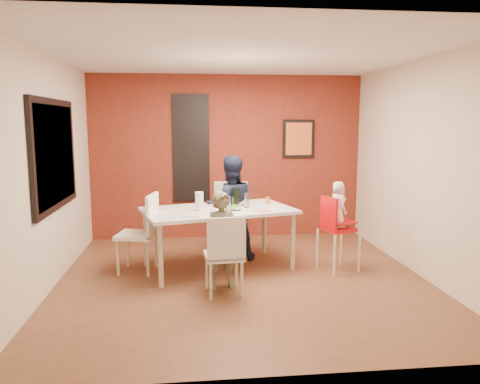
{
  "coord_description": "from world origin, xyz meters",
  "views": [
    {
      "loc": [
        -0.64,
        -5.53,
        1.93
      ],
      "look_at": [
        0.0,
        0.3,
        1.05
      ],
      "focal_mm": 35.0,
      "sensor_mm": 36.0,
      "label": 1
    }
  ],
  "objects": [
    {
      "name": "child_near",
      "position": [
        -0.26,
        -0.27,
        0.57
      ],
      "size": [
        0.48,
        0.38,
        1.14
      ],
      "primitive_type": "imported",
      "rotation": [
        0.0,
        0.0,
        0.28
      ],
      "color": "brown",
      "rests_on": "ground"
    },
    {
      "name": "glassblock_surround",
      "position": [
        -0.6,
        2.21,
        1.5
      ],
      "size": [
        0.6,
        0.03,
        1.76
      ],
      "primitive_type": "cube",
      "color": "black",
      "rests_on": "wall_back"
    },
    {
      "name": "condiment_green",
      "position": [
        -0.05,
        0.62,
        0.87
      ],
      "size": [
        0.03,
        0.03,
        0.13
      ],
      "primitive_type": "cylinder",
      "color": "#2F6B23",
      "rests_on": "dining_table"
    },
    {
      "name": "salad_bowl_b",
      "position": [
        0.07,
        0.75,
        0.82
      ],
      "size": [
        0.21,
        0.21,
        0.05
      ],
      "primitive_type": "imported",
      "rotation": [
        0.0,
        0.0,
        -0.05
      ],
      "color": "white",
      "rests_on": "dining_table"
    },
    {
      "name": "art_print_frame",
      "position": [
        1.2,
        2.21,
        1.65
      ],
      "size": [
        0.54,
        0.03,
        0.64
      ],
      "primitive_type": "cube",
      "color": "black",
      "rests_on": "wall_back"
    },
    {
      "name": "wall_back",
      "position": [
        0.0,
        2.25,
        1.35
      ],
      "size": [
        4.5,
        0.02,
        2.7
      ],
      "primitive_type": "cube",
      "color": "beige",
      "rests_on": "ground"
    },
    {
      "name": "chair_left",
      "position": [
        -1.24,
        0.45,
        0.57
      ],
      "size": [
        0.56,
        0.56,
        1.02
      ],
      "rotation": [
        0.0,
        0.0,
        4.51
      ],
      "color": "white",
      "rests_on": "ground"
    },
    {
      "name": "plate_far_left",
      "position": [
        -0.97,
        0.63,
        0.81
      ],
      "size": [
        0.22,
        0.22,
        0.01
      ],
      "primitive_type": "cube",
      "rotation": [
        0.0,
        0.0,
        -0.11
      ],
      "color": "silver",
      "rests_on": "dining_table"
    },
    {
      "name": "high_chair",
      "position": [
        1.24,
        0.22,
        0.59
      ],
      "size": [
        0.52,
        0.52,
        0.99
      ],
      "rotation": [
        0.0,
        0.0,
        1.89
      ],
      "color": "red",
      "rests_on": "ground"
    },
    {
      "name": "wine_glass_b",
      "position": [
        0.12,
        0.56,
        0.9
      ],
      "size": [
        0.07,
        0.07,
        0.2
      ],
      "primitive_type": "cylinder",
      "color": "silver",
      "rests_on": "dining_table"
    },
    {
      "name": "child_far",
      "position": [
        -0.07,
        0.87,
        0.74
      ],
      "size": [
        0.78,
        0.64,
        1.47
      ],
      "primitive_type": "imported",
      "rotation": [
        0.0,
        0.0,
        3.26
      ],
      "color": "#161B31",
      "rests_on": "ground"
    },
    {
      "name": "sippy_cup",
      "position": [
        0.44,
        0.79,
        0.85
      ],
      "size": [
        0.06,
        0.06,
        0.1
      ],
      "primitive_type": "cylinder",
      "color": "orange",
      "rests_on": "dining_table"
    },
    {
      "name": "paper_towel_roll",
      "position": [
        -0.51,
        0.42,
        0.92
      ],
      "size": [
        0.11,
        0.11,
        0.24
      ],
      "primitive_type": "cylinder",
      "color": "white",
      "rests_on": "dining_table"
    },
    {
      "name": "chair_near",
      "position": [
        -0.26,
        -0.51,
        0.51
      ],
      "size": [
        0.46,
        0.46,
        0.91
      ],
      "rotation": [
        0.0,
        0.0,
        3.22
      ],
      "color": "beige",
      "rests_on": "ground"
    },
    {
      "name": "dining_table",
      "position": [
        -0.27,
        0.5,
        0.73
      ],
      "size": [
        2.14,
        1.54,
        0.8
      ],
      "rotation": [
        0.0,
        0.0,
        0.27
      ],
      "color": "silver",
      "rests_on": "ground"
    },
    {
      "name": "wine_glass_a",
      "position": [
        -0.15,
        0.32,
        0.9
      ],
      "size": [
        0.07,
        0.07,
        0.2
      ],
      "primitive_type": "cylinder",
      "color": "silver",
      "rests_on": "dining_table"
    },
    {
      "name": "glassblock_strip",
      "position": [
        -0.6,
        2.21,
        1.5
      ],
      "size": [
        0.55,
        0.03,
        1.7
      ],
      "primitive_type": "cube",
      "color": "silver",
      "rests_on": "wall_back"
    },
    {
      "name": "salad_bowl_a",
      "position": [
        -0.06,
        0.41,
        0.82
      ],
      "size": [
        0.21,
        0.21,
        0.05
      ],
      "primitive_type": "imported",
      "rotation": [
        0.0,
        0.0,
        -0.13
      ],
      "color": "white",
      "rests_on": "dining_table"
    },
    {
      "name": "plate_far_mid",
      "position": [
        -0.35,
        0.78,
        0.81
      ],
      "size": [
        0.25,
        0.25,
        0.01
      ],
      "primitive_type": "cube",
      "rotation": [
        0.0,
        0.0,
        0.08
      ],
      "color": "silver",
      "rests_on": "dining_table"
    },
    {
      "name": "plate_near_right",
      "position": [
        0.3,
        0.34,
        0.81
      ],
      "size": [
        0.2,
        0.2,
        0.01
      ],
      "primitive_type": "cube",
      "rotation": [
        0.0,
        0.0,
        -0.01
      ],
      "color": "silver",
      "rests_on": "dining_table"
    },
    {
      "name": "condiment_red",
      "position": [
        -0.19,
        0.54,
        0.86
      ],
      "size": [
        0.03,
        0.03,
        0.12
      ],
      "primitive_type": "cylinder",
      "color": "red",
      "rests_on": "dining_table"
    },
    {
      "name": "ground",
      "position": [
        0.0,
        0.0,
        0.0
      ],
      "size": [
        4.5,
        4.5,
        0.0
      ],
      "primitive_type": "plane",
      "color": "brown",
      "rests_on": "ground"
    },
    {
      "name": "wall_right",
      "position": [
        2.25,
        0.0,
        1.35
      ],
      "size": [
        0.02,
        4.5,
        2.7
      ],
      "primitive_type": "cube",
      "color": "beige",
      "rests_on": "ground"
    },
    {
      "name": "chair_far",
      "position": [
        -0.05,
        1.12,
        0.59
      ],
      "size": [
        0.57,
        0.57,
        1.06
      ],
      "rotation": [
        0.0,
        0.0,
        -0.19
      ],
      "color": "silver",
      "rests_on": "ground"
    },
    {
      "name": "ceiling",
      "position": [
        0.0,
        0.0,
        2.7
      ],
      "size": [
        4.5,
        4.5,
        0.02
      ],
      "primitive_type": "cube",
      "color": "silver",
      "rests_on": "wall_back"
    },
    {
      "name": "toddler",
      "position": [
        1.26,
        0.23,
        0.88
      ],
      "size": [
        0.25,
        0.33,
        0.59
      ],
      "primitive_type": "imported",
      "rotation": [
        0.0,
        0.0,
        1.8
      ],
      "color": "white",
      "rests_on": "high_chair"
    },
    {
      "name": "wall_front",
      "position": [
        0.0,
        -2.25,
        1.35
      ],
      "size": [
        4.5,
        0.02,
        2.7
      ],
      "primitive_type": "cube",
      "color": "beige",
      "rests_on": "ground"
    },
    {
      "name": "plate_near_left",
      "position": [
        -0.61,
        0.09,
        0.81
      ],
      "size": [
        0.23,
        0.23,
        0.01
      ],
      "primitive_type": "cube",
      "rotation": [
        0.0,
        0.0,
        -0.15
      ],
      "color": "white",
      "rests_on": "dining_table"
    },
    {
      "name": "brick_accent_wall",
      "position": [
        0.0,
        2.23,
        1.35
      ],
      "size": [
        4.5,
        0.02,
        2.7
      ],
      "primitive_type": "cube",
      "color": "maroon",
      "rests_on": "ground"
    },
    {
      "name": "picture_window_pane",
      "position": [
        -2.21,
        0.2,
        1.55
      ],
      "size": [
        0.02,
        1.55,
        1.15
      ],
      "primitive_type": "cube",
      "color": "black",
      "rests_on": "wall_left"
    },
    {
      "name": "picture_window_frame",
      "position": [
        -2.22,
        0.2,
        1.55
      ],
      "size": [
        0.05,
        1.7,
        1.3
      ],
      "primitive_type": "cube",
      "color": "black",
      "rests_on": "wall_left"
    },
    {
      "name": "condiment_brown",
      "position": [
        -0.24,
        0.55,
        0.87
      ],
      "size": [
        0.03,
        0.03,
        0.13
      ],
      "primitive_type": "cylinder",
      "color": "brown",
      "rests_on": "dining_table"
    },
    {
      "name": "art_print_canvas",
      "position": [
        1.2,
        2.19,
        1.65
      ],
      "size": [
        0.44,
        0.01,
        0.54
      ],
      "primitive_type": "cube",
      "color": "orange",
      "rests_on": "wall_back"
    },
    {
      "name": "wine_bottle",
      "position": [
        -0.02,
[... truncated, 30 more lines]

